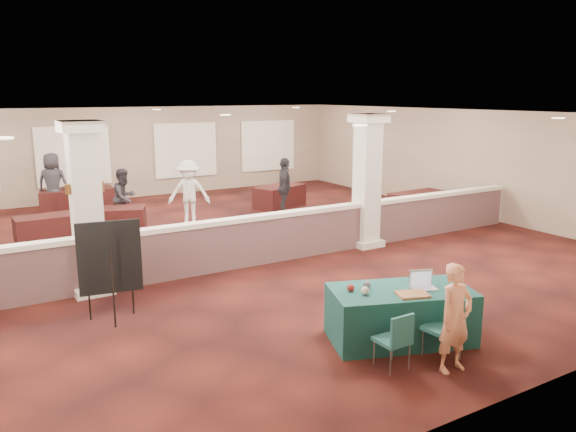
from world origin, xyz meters
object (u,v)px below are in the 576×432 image
attendee_a (125,198)px  far_table_back_right (280,196)px  easel_board (110,258)px  far_table_front_right (419,204)px  attendee_c (285,187)px  far_table_front_center (113,220)px  far_table_back_center (85,199)px  near_table (400,315)px  attendee_b (189,192)px  far_table_front_left (49,228)px  woman (455,318)px  conf_chair_main (448,325)px  far_table_back_left (69,201)px  attendee_d (53,183)px  conf_chair_side (396,337)px

attendee_a → far_table_back_right: bearing=-32.1°
easel_board → far_table_front_right: easel_board is taller
far_table_front_right → attendee_c: (-3.51, 2.10, 0.52)m
far_table_front_center → far_table_back_center: bearing=90.0°
near_table → attendee_b: bearing=109.1°
far_table_back_right → attendee_a: attendee_a is taller
far_table_front_left → attendee_a: 2.22m
woman → far_table_back_right: size_ratio=0.85×
near_table → attendee_b: attendee_b is taller
far_table_front_left → conf_chair_main: bearing=-69.3°
far_table_front_left → far_table_back_left: far_table_back_left is taller
far_table_front_left → attendee_d: attendee_d is taller
conf_chair_side → attendee_d: attendee_d is taller
far_table_front_right → far_table_back_left: 10.93m
far_table_front_center → woman: bearing=-78.7°
easel_board → attendee_d: size_ratio=0.90×
attendee_b → attendee_a: bearing=-172.5°
far_table_front_center → far_table_back_left: size_ratio=1.00×
attendee_c → far_table_back_right: bearing=6.1°
easel_board → far_table_back_center: easel_board is taller
far_table_back_left → conf_chair_main: bearing=-78.8°
far_table_front_center → far_table_back_right: 5.63m
far_table_back_left → attendee_a: (1.00, -2.92, 0.48)m
far_table_front_center → far_table_back_center: (0.00, 3.50, 0.01)m
near_table → attendee_c: size_ratio=1.18×
far_table_front_left → attendee_b: 3.81m
conf_chair_side → easel_board: size_ratio=0.48×
far_table_back_left → attendee_a: size_ratio=1.03×
woman → far_table_front_right: bearing=48.6°
near_table → far_table_front_center: 9.26m
far_table_back_center → far_table_back_right: far_table_back_right is taller
attendee_a → attendee_b: 1.78m
easel_board → far_table_back_center: 9.73m
conf_chair_side → far_table_back_center: 13.29m
far_table_front_left → attendee_c: bearing=-5.3°
conf_chair_side → attendee_c: size_ratio=0.45×
far_table_back_center → attendee_b: (2.18, -3.50, 0.56)m
conf_chair_main → far_table_front_right: conf_chair_main is taller
conf_chair_main → far_table_back_center: bearing=93.5°
attendee_c → attendee_b: bearing=108.1°
conf_chair_main → far_table_front_center: conf_chair_main is taller
attendee_b → attendee_d: (-3.09, 3.56, 0.03)m
attendee_a → attendee_d: bearing=81.6°
attendee_c → near_table: bearing=-169.0°
near_table → far_table_front_center: bearing=122.7°
far_table_back_left → attendee_a: bearing=-71.1°
conf_chair_side → far_table_front_left: (-2.94, 9.72, -0.15)m
attendee_a → attendee_c: 4.65m
near_table → far_table_front_left: (-3.64, 9.03, -0.08)m
conf_chair_side → far_table_back_left: 13.35m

